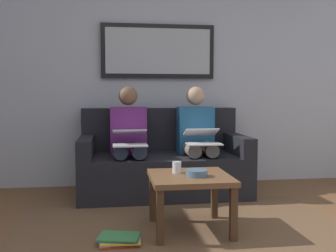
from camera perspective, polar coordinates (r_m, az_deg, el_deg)
name	(u,v)px	position (r m, az deg, el deg)	size (l,w,h in m)	color
wall_rear	(157,74)	(4.62, -1.58, 7.68)	(6.00, 0.12, 2.60)	#B7BCC6
area_rug	(184,232)	(3.06, 2.31, -15.31)	(2.60, 1.80, 0.01)	brown
couch	(163,163)	(4.20, -0.80, -5.51)	(1.73, 0.90, 0.90)	black
framed_mirror	(158,51)	(4.55, -1.45, 10.89)	(1.30, 0.05, 0.62)	black
coffee_table	(190,183)	(3.02, 3.24, -8.40)	(0.61, 0.61, 0.43)	brown
cup	(177,167)	(3.07, 1.30, -6.07)	(0.07, 0.07, 0.09)	silver
bowl	(197,173)	(2.95, 4.23, -6.90)	(0.16, 0.16, 0.05)	slate
person_left	(197,136)	(4.15, 4.30, -1.52)	(0.38, 0.58, 1.14)	#235B84
laptop_white	(202,137)	(3.92, 5.04, -1.66)	(0.34, 0.35, 0.16)	white
person_right	(129,137)	(4.06, -5.78, -1.67)	(0.38, 0.58, 1.14)	#66236B
laptop_silver	(130,137)	(3.82, -5.64, -1.69)	(0.33, 0.37, 0.16)	silver
magazine_stack	(119,239)	(2.87, -7.12, -16.15)	(0.32, 0.26, 0.05)	red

